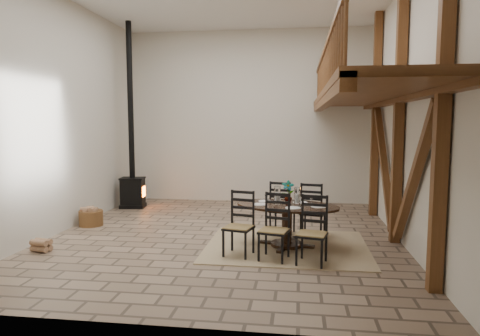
# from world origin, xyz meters

# --- Properties ---
(ground) EXTENTS (8.00, 8.00, 0.00)m
(ground) POSITION_xyz_m (0.00, 0.00, 0.00)
(ground) COLOR #8E755E
(ground) RESTS_ON ground
(room_shell) EXTENTS (7.02, 8.02, 5.01)m
(room_shell) POSITION_xyz_m (1.19, 0.00, 3.01)
(room_shell) COLOR beige
(room_shell) RESTS_ON ground
(rug) EXTENTS (3.00, 2.50, 0.02)m
(rug) POSITION_xyz_m (1.30, -0.62, 0.01)
(rug) COLOR tan
(rug) RESTS_ON ground
(dining_table) EXTENTS (2.18, 2.43, 1.25)m
(dining_table) POSITION_xyz_m (1.27, -0.73, 0.43)
(dining_table) COLOR black
(dining_table) RESTS_ON ground
(wood_stove) EXTENTS (0.70, 0.57, 5.00)m
(wood_stove) POSITION_xyz_m (-3.01, 2.58, 1.13)
(wood_stove) COLOR black
(wood_stove) RESTS_ON ground
(log_basket) EXTENTS (0.53, 0.53, 0.44)m
(log_basket) POSITION_xyz_m (-3.16, 0.45, 0.19)
(log_basket) COLOR brown
(log_basket) RESTS_ON ground
(log_stack) EXTENTS (0.36, 0.28, 0.23)m
(log_stack) POSITION_xyz_m (-3.10, -1.54, 0.11)
(log_stack) COLOR tan
(log_stack) RESTS_ON ground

